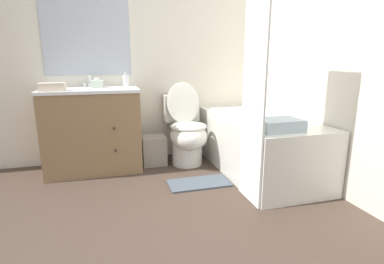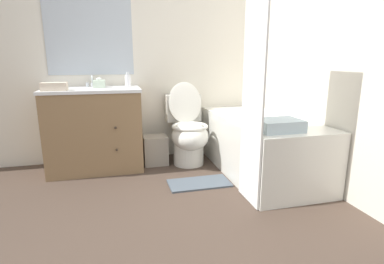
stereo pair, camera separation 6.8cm
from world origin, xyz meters
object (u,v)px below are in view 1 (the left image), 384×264
Objects in this scene: hand_towel_folded at (52,87)px; bath_mat at (199,183)px; toilet at (186,133)px; bathtub at (258,144)px; sink_faucet at (90,84)px; bath_towel_folded at (279,125)px; vanity_cabinet at (93,129)px; wastebasket at (154,150)px; tissue_box at (97,84)px; soap_dispenser at (126,81)px.

hand_towel_folded is 0.40× the size of bath_mat.
toilet is 0.68m from bath_mat.
bathtub is 2.77× the size of bath_mat.
sink_faucet is 1.96m from bath_towel_folded.
sink_faucet reaches higher than hand_towel_folded.
sink_faucet is 0.09× the size of bathtub.
vanity_cabinet is 0.97m from toilet.
wastebasket is (0.62, -0.21, -0.72)m from sink_faucet.
bath_towel_folded is at bearing -39.05° from tissue_box.
bathtub is at bearing -26.27° from wastebasket.
tissue_box reaches higher than vanity_cabinet.
tissue_box is 0.45m from hand_towel_folded.
soap_dispenser reaches higher than bath_mat.
sink_faucet is at bearing 161.55° from wastebasket.
bathtub is at bearing -23.38° from sink_faucet.
bathtub is at bearing -24.85° from soap_dispenser.
bathtub is 1.75m from tissue_box.
soap_dispenser reaches higher than sink_faucet.
tissue_box is (0.07, 0.06, 0.45)m from vanity_cabinet.
wastebasket is at bearing -19.00° from soap_dispenser.
bath_mat is (1.25, -0.52, -0.87)m from hand_towel_folded.
hand_towel_folded is (-0.93, -0.14, 0.72)m from wastebasket.
wastebasket is 1.44m from bath_towel_folded.
sink_faucet is 0.14m from tissue_box.
wastebasket is at bearing -1.67° from vanity_cabinet.
sink_faucet is 0.41× the size of bath_towel_folded.
soap_dispenser is 0.44× the size of bath_towel_folded.
bathtub is at bearing -17.52° from vanity_cabinet.
vanity_cabinet is at bearing -137.54° from tissue_box.
vanity_cabinet is 6.62× the size of sink_faucet.
sink_faucet reaches higher than wastebasket.
hand_towel_folded reaches higher than bath_towel_folded.
tissue_box reaches higher than bath_towel_folded.
vanity_cabinet is at bearing 178.33° from wastebasket.
soap_dispenser is at bearing 18.30° from hand_towel_folded.
sink_faucet is 1.14m from toilet.
wastebasket reaches higher than bath_mat.
hand_towel_folded is (-0.32, -0.15, 0.45)m from vanity_cabinet.
vanity_cabinet reaches higher than wastebasket.
toilet is 0.77m from bathtub.
vanity_cabinet is 2.71× the size of bath_towel_folded.
soap_dispenser is at bearing 165.87° from toilet.
tissue_box is 0.24× the size of bath_mat.
toilet is at bearing -10.46° from wastebasket.
soap_dispenser is (-0.26, 0.09, 0.75)m from wastebasket.
toilet reaches higher than vanity_cabinet.
bath_towel_folded is at bearing -103.24° from bathtub.
toilet is (0.97, -0.08, -0.09)m from vanity_cabinet.
wastebasket is 0.91× the size of bath_towel_folded.
vanity_cabinet is 2.99× the size of wastebasket.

